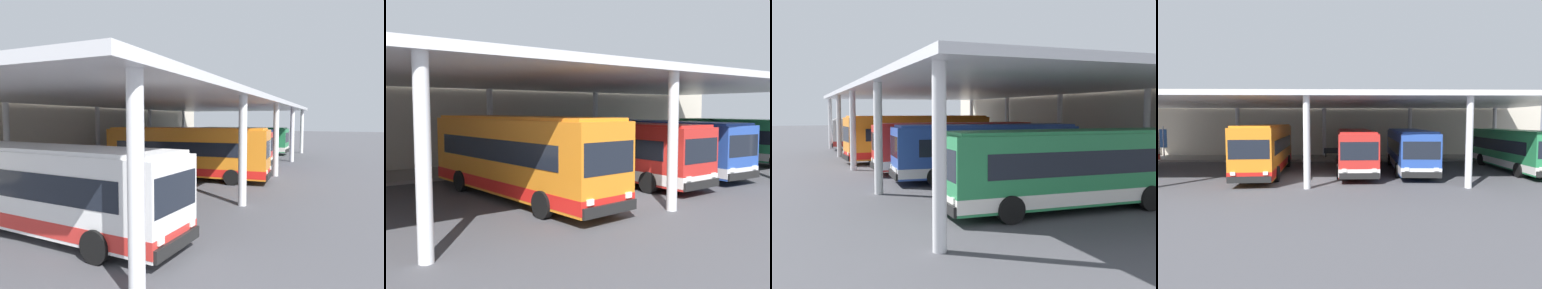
% 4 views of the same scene
% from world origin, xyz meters
% --- Properties ---
extents(ground_plane, '(200.00, 200.00, 0.00)m').
position_xyz_m(ground_plane, '(0.00, 0.00, 0.00)').
color(ground_plane, '#47474C').
extents(platform_kerb, '(42.00, 4.50, 0.18)m').
position_xyz_m(platform_kerb, '(0.00, 11.75, 0.09)').
color(platform_kerb, gray).
rests_on(platform_kerb, ground).
extents(station_building_facade, '(48.00, 1.60, 7.33)m').
position_xyz_m(station_building_facade, '(0.00, 15.00, 3.66)').
color(station_building_facade, beige).
rests_on(station_building_facade, ground).
extents(canopy_shelter, '(40.00, 17.00, 5.55)m').
position_xyz_m(canopy_shelter, '(0.00, 5.50, 5.29)').
color(canopy_shelter, silver).
rests_on(canopy_shelter, ground).
extents(bus_second_bay, '(3.28, 11.47, 3.57)m').
position_xyz_m(bus_second_bay, '(-3.62, 2.99, 1.84)').
color(bus_second_bay, orange).
rests_on(bus_second_bay, ground).
extents(bus_middle_bay, '(2.87, 10.58, 3.17)m').
position_xyz_m(bus_middle_bay, '(2.92, 3.64, 1.66)').
color(bus_middle_bay, red).
rests_on(bus_middle_bay, ground).
extents(bus_far_bay, '(3.16, 10.66, 3.17)m').
position_xyz_m(bus_far_bay, '(7.17, 3.95, 1.66)').
color(bus_far_bay, '#284CA8').
rests_on(bus_far_bay, ground).
extents(bus_departing, '(2.85, 10.57, 3.17)m').
position_xyz_m(bus_departing, '(15.32, 3.99, 1.66)').
color(bus_departing, '#28844C').
rests_on(bus_departing, ground).
extents(bench_waiting, '(1.80, 0.45, 0.92)m').
position_xyz_m(bench_waiting, '(0.95, 11.82, 0.66)').
color(bench_waiting, '#383D47').
rests_on(bench_waiting, platform_kerb).
extents(trash_bin, '(0.52, 0.52, 0.98)m').
position_xyz_m(trash_bin, '(4.64, 12.05, 0.68)').
color(trash_bin, '#33383D').
rests_on(trash_bin, platform_kerb).
extents(banner_sign, '(0.70, 0.12, 3.20)m').
position_xyz_m(banner_sign, '(-15.69, 10.94, 1.98)').
color(banner_sign, '#B2B2B7').
rests_on(banner_sign, platform_kerb).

